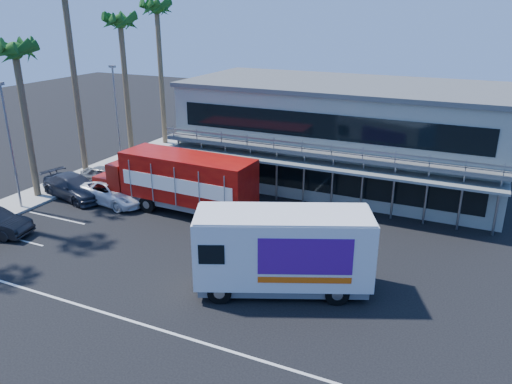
% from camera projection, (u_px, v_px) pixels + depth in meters
% --- Properties ---
extents(ground, '(120.00, 120.00, 0.00)m').
position_uv_depth(ground, '(204.00, 259.00, 25.80)').
color(ground, black).
rests_on(ground, ground).
extents(building, '(22.40, 12.00, 7.30)m').
position_uv_depth(building, '(343.00, 134.00, 36.07)').
color(building, gray).
rests_on(building, ground).
extents(curb_strip, '(3.00, 32.00, 0.16)m').
position_uv_depth(curb_strip, '(69.00, 183.00, 36.78)').
color(curb_strip, '#A5A399').
rests_on(curb_strip, ground).
extents(palm_c, '(2.80, 2.80, 10.75)m').
position_uv_depth(palm_c, '(16.00, 59.00, 31.01)').
color(palm_c, brown).
rests_on(palm_c, ground).
extents(palm_e, '(2.80, 2.80, 12.25)m').
position_uv_depth(palm_e, '(121.00, 30.00, 38.97)').
color(palm_e, brown).
rests_on(palm_e, ground).
extents(palm_f, '(2.80, 2.80, 13.25)m').
position_uv_depth(palm_f, '(157.00, 17.00, 43.50)').
color(palm_f, brown).
rests_on(palm_f, ground).
extents(light_pole_near, '(0.50, 0.25, 8.09)m').
position_uv_depth(light_pole_near, '(10.00, 141.00, 30.67)').
color(light_pole_near, gray).
rests_on(light_pole_near, ground).
extents(light_pole_far, '(0.50, 0.25, 8.09)m').
position_uv_depth(light_pole_far, '(117.00, 112.00, 39.18)').
color(light_pole_far, gray).
rests_on(light_pole_far, ground).
extents(red_truck, '(11.23, 3.08, 3.75)m').
position_uv_depth(red_truck, '(178.00, 180.00, 31.24)').
color(red_truck, maroon).
rests_on(red_truck, ground).
extents(white_van, '(8.22, 5.56, 3.81)m').
position_uv_depth(white_van, '(283.00, 250.00, 22.31)').
color(white_van, silver).
rests_on(white_van, ground).
extents(parked_car_c, '(5.69, 3.20, 1.50)m').
position_uv_depth(parked_car_c, '(113.00, 192.00, 33.02)').
color(parked_car_c, white).
rests_on(parked_car_c, ground).
extents(parked_car_d, '(5.77, 3.41, 1.57)m').
position_uv_depth(parked_car_d, '(74.00, 187.00, 33.85)').
color(parked_car_d, '#272A34').
rests_on(parked_car_d, ground).
extents(parked_car_e, '(3.96, 1.88, 1.31)m').
position_uv_depth(parked_car_e, '(106.00, 175.00, 36.62)').
color(parked_car_e, slate).
rests_on(parked_car_e, ground).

